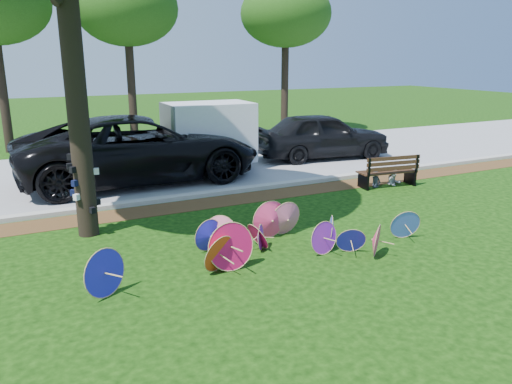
# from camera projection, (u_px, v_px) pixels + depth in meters

# --- Properties ---
(ground) EXTENTS (90.00, 90.00, 0.00)m
(ground) POSITION_uv_depth(u_px,v_px,m) (279.00, 266.00, 9.35)
(ground) COLOR black
(ground) RESTS_ON ground
(mulch_strip) EXTENTS (90.00, 1.00, 0.01)m
(mulch_strip) POSITION_uv_depth(u_px,v_px,m) (198.00, 204.00, 13.24)
(mulch_strip) COLOR #472D16
(mulch_strip) RESTS_ON ground
(curb) EXTENTS (90.00, 0.30, 0.12)m
(curb) POSITION_uv_depth(u_px,v_px,m) (189.00, 196.00, 13.83)
(curb) COLOR #B7B5AD
(curb) RESTS_ON ground
(street) EXTENTS (90.00, 8.00, 0.01)m
(street) POSITION_uv_depth(u_px,v_px,m) (151.00, 169.00, 17.44)
(street) COLOR gray
(street) RESTS_ON ground
(parasol_pile) EXTENTS (7.05, 2.27, 0.93)m
(parasol_pile) POSITION_uv_depth(u_px,v_px,m) (264.00, 237.00, 9.79)
(parasol_pile) COLOR #F4366E
(parasol_pile) RESTS_ON ground
(black_van) EXTENTS (7.42, 3.43, 2.06)m
(black_van) POSITION_uv_depth(u_px,v_px,m) (141.00, 149.00, 15.49)
(black_van) COLOR black
(black_van) RESTS_ON ground
(dark_pickup) EXTENTS (5.37, 2.72, 1.75)m
(dark_pickup) POSITION_uv_depth(u_px,v_px,m) (322.00, 135.00, 19.10)
(dark_pickup) COLOR black
(dark_pickup) RESTS_ON ground
(cargo_trailer) EXTENTS (2.89, 1.87, 2.60)m
(cargo_trailer) POSITION_uv_depth(u_px,v_px,m) (209.00, 132.00, 17.03)
(cargo_trailer) COLOR white
(cargo_trailer) RESTS_ON ground
(park_bench) EXTENTS (1.91, 0.92, 0.96)m
(park_bench) POSITION_uv_depth(u_px,v_px,m) (387.00, 171.00, 15.02)
(park_bench) COLOR black
(park_bench) RESTS_ON ground
(person_left) EXTENTS (0.41, 0.32, 1.01)m
(person_left) POSITION_uv_depth(u_px,v_px,m) (377.00, 170.00, 14.91)
(person_left) COLOR #353A49
(person_left) RESTS_ON ground
(person_right) EXTENTS (0.53, 0.43, 1.02)m
(person_right) POSITION_uv_depth(u_px,v_px,m) (395.00, 168.00, 15.21)
(person_right) COLOR silver
(person_right) RESTS_ON ground
(bg_trees) EXTENTS (17.06, 4.96, 7.40)m
(bg_trees) POSITION_uv_depth(u_px,v_px,m) (146.00, 9.00, 21.45)
(bg_trees) COLOR black
(bg_trees) RESTS_ON ground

